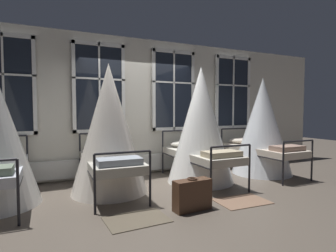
{
  "coord_description": "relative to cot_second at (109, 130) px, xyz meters",
  "views": [
    {
      "loc": [
        -1.93,
        -4.61,
        1.42
      ],
      "look_at": [
        0.21,
        0.06,
        1.13
      ],
      "focal_mm": 28.99,
      "sensor_mm": 36.0,
      "label": 1
    }
  ],
  "objects": [
    {
      "name": "ground",
      "position": [
        0.9,
        -0.08,
        -1.08
      ],
      "size": [
        21.48,
        21.48,
        0.0
      ],
      "primitive_type": "plane",
      "color": "brown"
    },
    {
      "name": "back_wall_with_windows",
      "position": [
        0.9,
        1.18,
        0.43
      ],
      "size": [
        10.63,
        0.1,
        3.03
      ],
      "primitive_type": "cube",
      "color": "beige",
      "rests_on": "ground"
    },
    {
      "name": "window_bank",
      "position": [
        0.9,
        1.06,
        0.08
      ],
      "size": [
        6.26,
        0.1,
        2.76
      ],
      "color": "black",
      "rests_on": "ground"
    },
    {
      "name": "cot_second",
      "position": [
        0.0,
        0.0,
        0.0
      ],
      "size": [
        1.32,
        1.98,
        2.24
      ],
      "rotation": [
        0.0,
        0.0,
        1.55
      ],
      "color": "black",
      "rests_on": "ground"
    },
    {
      "name": "cot_third",
      "position": [
        1.81,
        -0.06,
        0.03
      ],
      "size": [
        1.32,
        1.97,
        2.3
      ],
      "rotation": [
        0.0,
        0.0,
        1.58
      ],
      "color": "black",
      "rests_on": "ground"
    },
    {
      "name": "cot_fourth",
      "position": [
        3.46,
        -0.02,
        -0.04
      ],
      "size": [
        1.32,
        1.98,
        2.16
      ],
      "rotation": [
        0.0,
        0.0,
        1.58
      ],
      "color": "black",
      "rests_on": "ground"
    },
    {
      "name": "rug_second",
      "position": [
        0.04,
        -1.38,
        -1.08
      ],
      "size": [
        0.82,
        0.6,
        0.01
      ],
      "primitive_type": "cube",
      "rotation": [
        0.0,
        0.0,
        0.05
      ],
      "color": "brown",
      "rests_on": "ground"
    },
    {
      "name": "rug_third",
      "position": [
        1.76,
        -1.38,
        -1.08
      ],
      "size": [
        0.82,
        0.59,
        0.01
      ],
      "primitive_type": "cube",
      "rotation": [
        0.0,
        0.0,
        -0.04
      ],
      "color": "brown",
      "rests_on": "ground"
    },
    {
      "name": "suitcase_dark",
      "position": [
        0.88,
        -1.37,
        -0.86
      ],
      "size": [
        0.57,
        0.25,
        0.47
      ],
      "rotation": [
        0.0,
        0.0,
        0.07
      ],
      "color": "#472D1E",
      "rests_on": "ground"
    }
  ]
}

